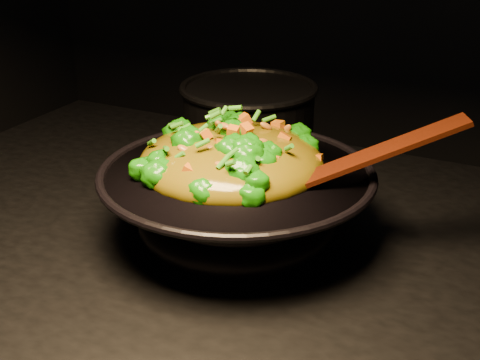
% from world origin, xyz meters
% --- Properties ---
extents(wok, '(0.39, 0.39, 0.10)m').
position_xyz_m(wok, '(0.02, 0.03, 0.95)').
color(wok, black).
rests_on(wok, stovetop).
extents(stir_fry, '(0.33, 0.33, 0.09)m').
position_xyz_m(stir_fry, '(-0.00, 0.05, 1.05)').
color(stir_fry, '#176C07').
rests_on(stir_fry, wok).
extents(spatula, '(0.22, 0.14, 0.10)m').
position_xyz_m(spatula, '(0.19, 0.07, 1.04)').
color(spatula, '#391003').
rests_on(spatula, wok).
extents(back_pot, '(0.25, 0.25, 0.13)m').
position_xyz_m(back_pot, '(-0.11, 0.32, 0.97)').
color(back_pot, black).
rests_on(back_pot, stovetop).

